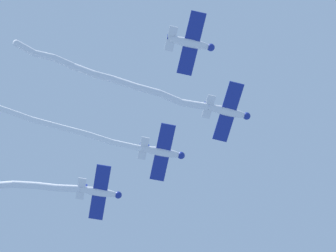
{
  "coord_description": "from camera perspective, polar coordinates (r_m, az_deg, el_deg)",
  "views": [
    {
      "loc": [
        8.57,
        -31.35,
        7.96
      ],
      "look_at": [
        -5.96,
        -4.28,
        81.25
      ],
      "focal_mm": 79.26,
      "sensor_mm": 36.0,
      "label": 1
    }
  ],
  "objects": [
    {
      "name": "smoke_trail_left_wing",
      "position": [
        79.92,
        -10.24,
        0.55
      ],
      "size": [
        16.8,
        17.58,
        1.39
      ],
      "color": "white"
    },
    {
      "name": "smoke_trail_lead",
      "position": [
        79.37,
        -4.58,
        3.77
      ],
      "size": [
        15.78,
        15.6,
        4.11
      ],
      "color": "white"
    },
    {
      "name": "airplane_right_wing",
      "position": [
        76.74,
        1.77,
        6.39
      ],
      "size": [
        5.64,
        6.19,
        1.72
      ],
      "rotation": [
        0.0,
        0.0,
        0.71
      ],
      "color": "silver"
    },
    {
      "name": "airplane_left_wing",
      "position": [
        80.72,
        -0.45,
        -2.01
      ],
      "size": [
        5.6,
        6.26,
        1.72
      ],
      "rotation": [
        0.0,
        0.0,
        0.69
      ],
      "color": "silver"
    },
    {
      "name": "airplane_slot",
      "position": [
        82.9,
        -5.3,
        -5.07
      ],
      "size": [
        5.57,
        6.32,
        1.72
      ],
      "rotation": [
        0.0,
        0.0,
        0.67
      ],
      "color": "silver"
    },
    {
      "name": "smoke_trail_slot",
      "position": [
        84.53,
        -12.27,
        -4.76
      ],
      "size": [
        15.31,
        6.54,
        1.49
      ],
      "color": "white"
    },
    {
      "name": "airplane_lead",
      "position": [
        79.1,
        4.61,
        1.12
      ],
      "size": [
        5.77,
        6.09,
        1.72
      ],
      "rotation": [
        0.0,
        0.0,
        0.74
      ],
      "color": "silver"
    }
  ]
}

